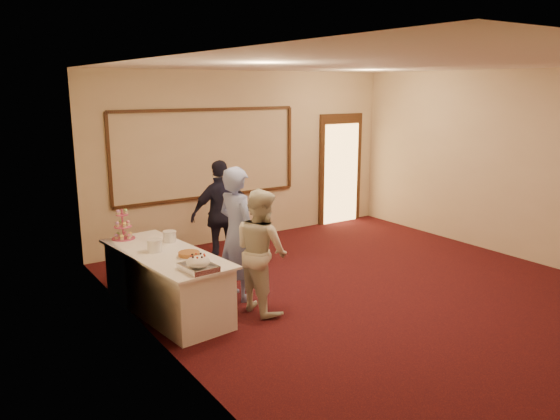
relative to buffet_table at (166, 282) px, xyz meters
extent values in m
plane|color=black|center=(2.60, -1.05, -0.39)|extent=(7.00, 7.00, 0.00)
cube|color=beige|center=(2.60, 2.45, 1.11)|extent=(6.00, 0.04, 3.00)
cube|color=beige|center=(-0.40, -1.05, 1.11)|extent=(0.04, 7.00, 3.00)
cube|color=beige|center=(5.60, -1.05, 1.11)|extent=(0.04, 7.00, 3.00)
cube|color=white|center=(2.60, -1.05, 2.61)|extent=(6.00, 7.00, 0.04)
cube|color=#351A10|center=(1.80, 2.42, 0.46)|extent=(3.40, 0.04, 0.05)
cube|color=#351A10|center=(1.80, 2.42, 1.96)|extent=(3.40, 0.04, 0.05)
cube|color=#351A10|center=(0.10, 2.42, 1.21)|extent=(0.05, 0.04, 1.50)
cube|color=#351A10|center=(3.50, 2.42, 1.21)|extent=(0.05, 0.04, 1.50)
cube|color=#351A10|center=(4.75, 2.41, 0.71)|extent=(1.05, 0.06, 2.20)
cube|color=#FFBF66|center=(4.75, 2.38, 0.61)|extent=(0.85, 0.02, 2.00)
cube|color=white|center=(0.00, 0.00, -0.02)|extent=(0.92, 2.04, 0.74)
cube|color=white|center=(0.00, 0.00, 0.37)|extent=(1.02, 2.16, 0.03)
cube|color=#B7BABF|center=(0.05, -0.83, 0.40)|extent=(0.35, 0.43, 0.04)
ellipsoid|color=silver|center=(0.05, -0.83, 0.48)|extent=(0.26, 0.26, 0.12)
cube|color=silver|center=(0.14, -0.71, 0.42)|extent=(0.16, 0.26, 0.01)
cylinder|color=#C24673|center=(-0.23, 0.86, 0.58)|extent=(0.02, 0.02, 0.40)
cylinder|color=#C24673|center=(-0.23, 0.86, 0.39)|extent=(0.30, 0.30, 0.01)
cylinder|color=#C24673|center=(-0.23, 0.86, 0.55)|extent=(0.23, 0.23, 0.01)
cylinder|color=#C24673|center=(-0.23, 0.86, 0.71)|extent=(0.16, 0.16, 0.01)
cylinder|color=white|center=(-0.10, 0.09, 0.46)|extent=(0.18, 0.18, 0.15)
cylinder|color=white|center=(-0.10, 0.09, 0.53)|extent=(0.18, 0.18, 0.01)
cylinder|color=white|center=(0.22, 0.39, 0.45)|extent=(0.16, 0.16, 0.13)
cylinder|color=white|center=(0.22, 0.39, 0.52)|extent=(0.17, 0.17, 0.01)
cylinder|color=white|center=(0.17, -0.33, 0.39)|extent=(0.29, 0.29, 0.01)
cylinder|color=brown|center=(0.17, -0.33, 0.42)|extent=(0.25, 0.25, 0.05)
imported|color=#8092D1|center=(0.97, -0.07, 0.49)|extent=(0.52, 0.70, 1.75)
imported|color=silver|center=(1.00, -0.60, 0.38)|extent=(0.62, 0.78, 1.54)
imported|color=black|center=(1.37, 1.11, 0.45)|extent=(1.02, 0.52, 1.67)
cube|color=white|center=(1.43, 1.00, 0.90)|extent=(0.08, 0.06, 0.05)
camera|label=1|loc=(-2.35, -6.04, 2.35)|focal=35.00mm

